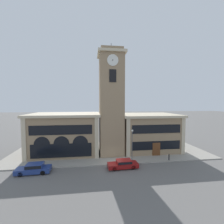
{
  "coord_description": "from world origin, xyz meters",
  "views": [
    {
      "loc": [
        -3.55,
        -23.27,
        9.97
      ],
      "look_at": [
        -0.13,
        3.0,
        8.39
      ],
      "focal_mm": 24.0,
      "sensor_mm": 36.0,
      "label": 1
    }
  ],
  "objects_px": {
    "parked_car_near": "(34,168)",
    "parked_car_mid": "(123,164)",
    "street_lamp": "(132,141)",
    "fire_hydrant": "(122,160)",
    "bollard": "(169,157)"
  },
  "relations": [
    {
      "from": "street_lamp",
      "to": "bollard",
      "type": "distance_m",
      "value": 7.21
    },
    {
      "from": "parked_car_mid",
      "to": "street_lamp",
      "type": "distance_m",
      "value": 4.1
    },
    {
      "from": "street_lamp",
      "to": "parked_car_mid",
      "type": "bearing_deg",
      "value": -134.39
    },
    {
      "from": "parked_car_near",
      "to": "parked_car_mid",
      "type": "distance_m",
      "value": 12.9
    },
    {
      "from": "bollard",
      "to": "fire_hydrant",
      "type": "relative_size",
      "value": 1.22
    },
    {
      "from": "bollard",
      "to": "fire_hydrant",
      "type": "bearing_deg",
      "value": -178.81
    },
    {
      "from": "parked_car_mid",
      "to": "street_lamp",
      "type": "height_order",
      "value": "street_lamp"
    },
    {
      "from": "parked_car_near",
      "to": "bollard",
      "type": "bearing_deg",
      "value": -177.81
    },
    {
      "from": "parked_car_mid",
      "to": "bollard",
      "type": "relative_size",
      "value": 4.45
    },
    {
      "from": "parked_car_mid",
      "to": "street_lamp",
      "type": "relative_size",
      "value": 0.87
    },
    {
      "from": "parked_car_near",
      "to": "street_lamp",
      "type": "xyz_separation_m",
      "value": [
        14.8,
        1.94,
        3.02
      ]
    },
    {
      "from": "street_lamp",
      "to": "bollard",
      "type": "bearing_deg",
      "value": -1.05
    },
    {
      "from": "street_lamp",
      "to": "bollard",
      "type": "xyz_separation_m",
      "value": [
        6.52,
        -0.12,
        -3.08
      ]
    },
    {
      "from": "parked_car_near",
      "to": "parked_car_mid",
      "type": "bearing_deg",
      "value": 177.32
    },
    {
      "from": "street_lamp",
      "to": "fire_hydrant",
      "type": "distance_m",
      "value": 3.64
    }
  ]
}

